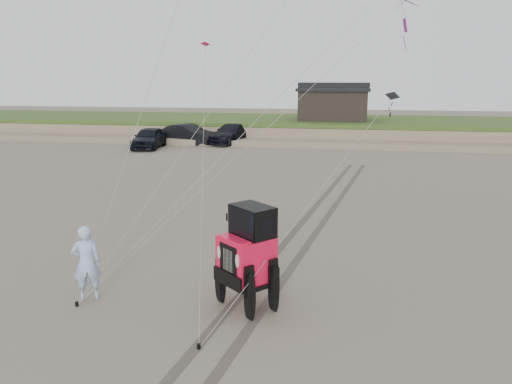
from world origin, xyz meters
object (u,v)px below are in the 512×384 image
truck_a (149,138)px  truck_c (233,133)px  truck_b (188,134)px  jeep (246,268)px  cabin (333,103)px  man (86,263)px

truck_a → truck_c: truck_c is taller
truck_b → jeep: jeep is taller
truck_b → jeep: size_ratio=0.92×
cabin → truck_a: bearing=-147.2°
cabin → truck_b: (-11.97, -5.97, -2.40)m
jeep → man: (-4.09, -0.27, -0.05)m
truck_c → man: (3.23, -30.73, 0.12)m
truck_c → jeep: (7.32, -30.46, 0.16)m
truck_c → man: 30.90m
cabin → truck_b: size_ratio=1.26×
cabin → truck_a: (-14.19, -9.14, -2.40)m
truck_b → jeep: bearing=-140.8°
cabin → truck_c: cabin is taller
cabin → man: size_ratio=3.27×
truck_a → truck_b: bearing=49.0°
man → truck_c: bearing=-108.9°
truck_a → jeep: (13.26, -26.30, 0.19)m
truck_c → man: man is taller
cabin → man: 36.13m
truck_b → cabin: bearing=-44.8°
truck_c → man: size_ratio=3.03×
cabin → truck_a: cabin is taller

